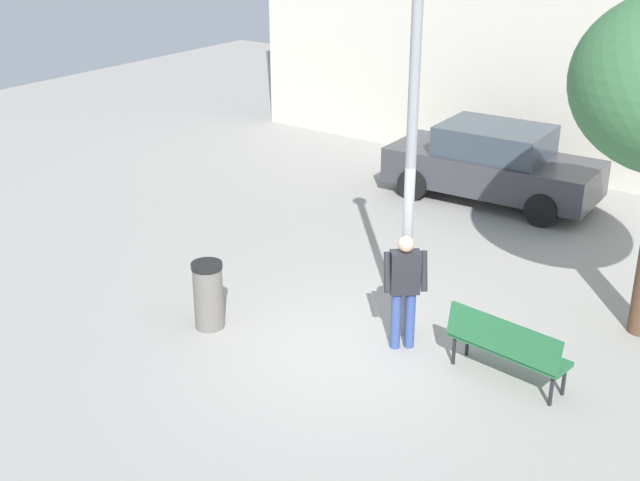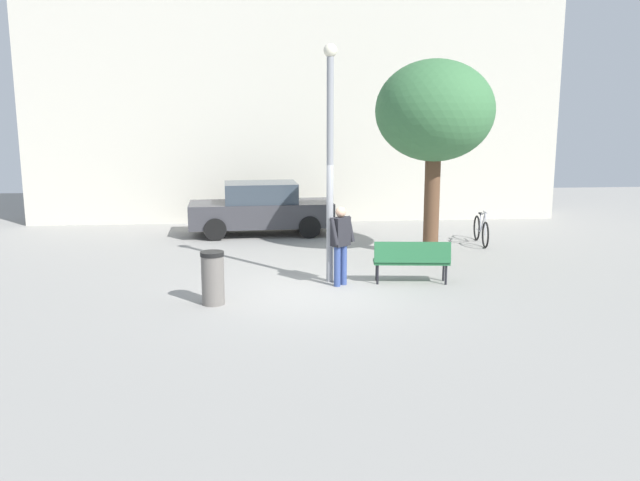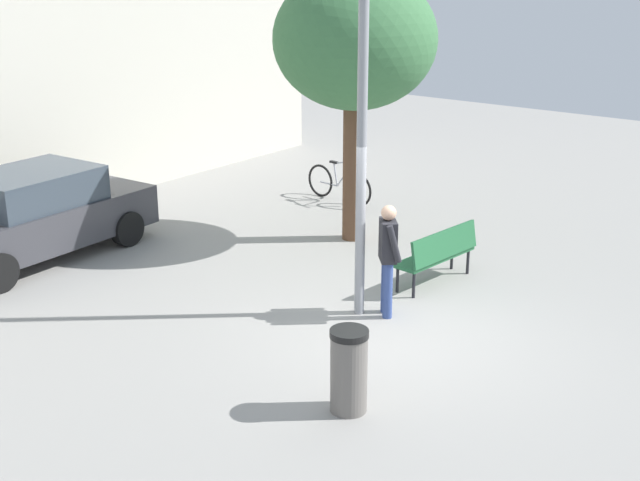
{
  "view_description": "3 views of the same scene",
  "coord_description": "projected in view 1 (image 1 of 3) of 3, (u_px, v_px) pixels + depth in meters",
  "views": [
    {
      "loc": [
        5.6,
        -8.41,
        5.97
      ],
      "look_at": [
        -1.53,
        1.24,
        0.86
      ],
      "focal_mm": 47.26,
      "sensor_mm": 36.0,
      "label": 1
    },
    {
      "loc": [
        -1.18,
        -12.85,
        3.55
      ],
      "look_at": [
        0.04,
        0.9,
        0.89
      ],
      "focal_mm": 37.07,
      "sensor_mm": 36.0,
      "label": 2
    },
    {
      "loc": [
        -9.2,
        -5.7,
        5.03
      ],
      "look_at": [
        -0.57,
        0.95,
        1.33
      ],
      "focal_mm": 47.58,
      "sensor_mm": 36.0,
      "label": 3
    }
  ],
  "objects": [
    {
      "name": "ground_plane",
      "position": [
        356.0,
        352.0,
        11.63
      ],
      "size": [
        36.0,
        36.0,
        0.0
      ],
      "primitive_type": "plane",
      "color": "gray"
    },
    {
      "name": "lamppost",
      "position": [
        411.0,
        146.0,
        11.03
      ],
      "size": [
        0.28,
        0.28,
        4.94
      ],
      "color": "gray",
      "rests_on": "ground_plane"
    },
    {
      "name": "person_by_lamppost",
      "position": [
        404.0,
        285.0,
        11.38
      ],
      "size": [
        0.59,
        0.56,
        1.67
      ],
      "color": "#334784",
      "rests_on": "ground_plane"
    },
    {
      "name": "park_bench",
      "position": [
        506.0,
        345.0,
        10.73
      ],
      "size": [
        1.64,
        0.65,
        0.92
      ],
      "color": "#236038",
      "rests_on": "ground_plane"
    },
    {
      "name": "parked_car_charcoal",
      "position": [
        493.0,
        164.0,
        16.9
      ],
      "size": [
        4.29,
        2.0,
        1.55
      ],
      "color": "#38383D",
      "rests_on": "ground_plane"
    },
    {
      "name": "trash_bin",
      "position": [
        208.0,
        295.0,
        12.1
      ],
      "size": [
        0.45,
        0.45,
        1.01
      ],
      "color": "#66605B",
      "rests_on": "ground_plane"
    }
  ]
}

